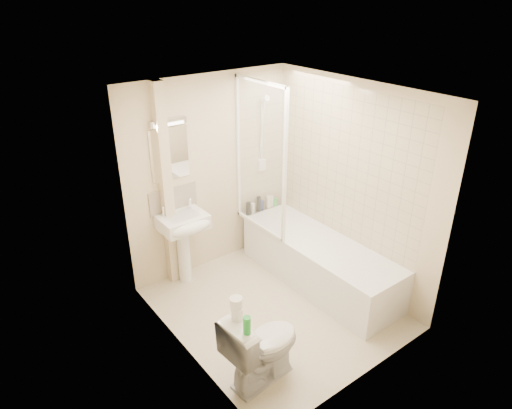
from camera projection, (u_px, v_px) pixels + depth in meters
floor at (274, 308)px, 5.11m from camera, size 2.50×2.50×0.00m
wall_back at (210, 175)px, 5.48m from camera, size 2.20×0.02×2.40m
wall_left at (179, 247)px, 3.99m from camera, size 0.02×2.50×2.40m
wall_right at (351, 186)px, 5.18m from camera, size 0.02×2.50×2.40m
ceiling at (279, 92)px, 4.06m from camera, size 2.20×2.50×0.02m
tile_back at (260, 145)px, 5.78m from camera, size 0.70×0.01×1.75m
tile_right at (347, 166)px, 5.13m from camera, size 0.01×2.10×1.75m
pipe_boxing at (166, 189)px, 5.10m from camera, size 0.12×0.12×2.40m
splashback at (173, 199)px, 5.27m from camera, size 0.60×0.02×0.30m
mirror at (169, 154)px, 5.03m from camera, size 0.46×0.01×0.60m
strip_light at (168, 122)px, 4.85m from camera, size 0.42×0.07×0.07m
bathtub at (319, 261)px, 5.45m from camera, size 0.70×2.10×0.55m
shower_screen at (260, 159)px, 5.27m from camera, size 0.04×0.92×1.80m
shower_fixture at (263, 137)px, 5.70m from camera, size 0.10×0.16×0.99m
pedestal_sink at (185, 230)px, 5.24m from camera, size 0.53×0.49×1.02m
bottle_black_a at (248, 208)px, 5.93m from camera, size 0.06×0.06×0.17m
bottle_white_a at (253, 208)px, 5.98m from camera, size 0.05×0.05×0.14m
bottle_black_b at (259, 204)px, 6.02m from camera, size 0.06×0.06×0.21m
bottle_blue at (262, 205)px, 6.06m from camera, size 0.06×0.06×0.14m
bottle_cream at (268, 202)px, 6.11m from camera, size 0.06×0.06×0.17m
bottle_white_b at (272, 201)px, 6.15m from camera, size 0.05×0.05×0.16m
bottle_green at (275, 202)px, 6.20m from camera, size 0.07×0.07×0.09m
toilet at (262, 346)px, 4.05m from camera, size 0.55×0.81×0.75m
toilet_roll_lower at (237, 314)px, 3.79m from camera, size 0.10×0.10×0.10m
toilet_roll_upper at (236, 303)px, 3.76m from camera, size 0.11×0.11×0.10m
green_bottle at (247, 325)px, 3.62m from camera, size 0.06×0.06×0.16m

